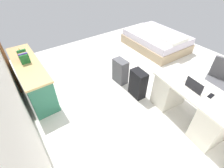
# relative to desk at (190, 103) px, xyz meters

# --- Properties ---
(ground_plane) EXTENTS (6.04, 6.04, 0.00)m
(ground_plane) POSITION_rel_desk_xyz_m (1.29, -0.03, -0.39)
(ground_plane) COLOR silver
(wall_back) EXTENTS (4.59, 0.10, 2.65)m
(wall_back) POSITION_rel_desk_xyz_m (1.29, 2.49, 0.93)
(wall_back) COLOR silver
(wall_back) RESTS_ON ground_plane
(door_wooden) EXTENTS (0.88, 0.05, 2.04)m
(door_wooden) POSITION_rel_desk_xyz_m (3.04, 2.41, 0.63)
(door_wooden) COLOR brown
(door_wooden) RESTS_ON ground_plane
(desk) EXTENTS (1.51, 0.83, 0.75)m
(desk) POSITION_rel_desk_xyz_m (0.00, 0.00, 0.00)
(desk) COLOR silver
(desk) RESTS_ON ground_plane
(office_chair) EXTENTS (0.57, 0.57, 0.94)m
(office_chair) POSITION_rel_desk_xyz_m (0.00, -0.87, 0.03)
(office_chair) COLOR black
(office_chair) RESTS_ON ground_plane
(credenza) EXTENTS (1.80, 0.48, 0.77)m
(credenza) POSITION_rel_desk_xyz_m (2.44, 2.11, -0.01)
(credenza) COLOR #2D7056
(credenza) RESTS_ON ground_plane
(bed) EXTENTS (1.95, 1.47, 0.58)m
(bed) POSITION_rel_desk_xyz_m (2.37, -1.72, -0.15)
(bed) COLOR tan
(bed) RESTS_ON ground_plane
(suitcase_black) EXTENTS (0.38, 0.25, 0.63)m
(suitcase_black) POSITION_rel_desk_xyz_m (1.02, 0.32, -0.08)
(suitcase_black) COLOR black
(suitcase_black) RESTS_ON ground_plane
(suitcase_spare_grey) EXTENTS (0.36, 0.23, 0.59)m
(suitcase_spare_grey) POSITION_rel_desk_xyz_m (1.63, 0.33, -0.09)
(suitcase_spare_grey) COLOR #4C4C51
(suitcase_spare_grey) RESTS_ON ground_plane
(laptop) EXTENTS (0.33, 0.26, 0.21)m
(laptop) POSITION_rel_desk_xyz_m (0.00, 0.05, 0.41)
(laptop) COLOR silver
(laptop) RESTS_ON desk
(computer_mouse) EXTENTS (0.07, 0.11, 0.03)m
(computer_mouse) POSITION_rel_desk_xyz_m (0.25, -0.02, 0.37)
(computer_mouse) COLOR white
(computer_mouse) RESTS_ON desk
(cell_phone_near_laptop) EXTENTS (0.07, 0.14, 0.01)m
(cell_phone_near_laptop) POSITION_rel_desk_xyz_m (-0.24, -0.02, 0.36)
(cell_phone_near_laptop) COLOR black
(cell_phone_near_laptop) RESTS_ON desk
(book_row) EXTENTS (0.28, 0.17, 0.23)m
(book_row) POSITION_rel_desk_xyz_m (2.54, 2.11, 0.48)
(book_row) COLOR #20662D
(book_row) RESTS_ON credenza
(figurine_small) EXTENTS (0.08, 0.08, 0.11)m
(figurine_small) POSITION_rel_desk_xyz_m (2.95, 2.11, 0.43)
(figurine_small) COLOR gold
(figurine_small) RESTS_ON credenza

